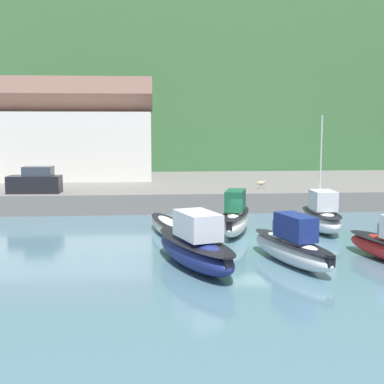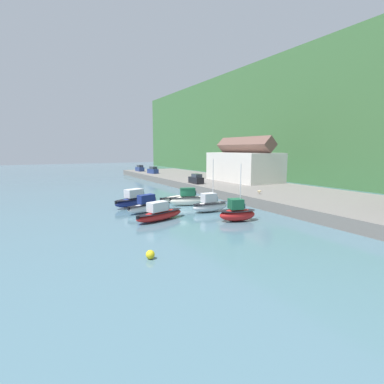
{
  "view_description": "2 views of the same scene",
  "coord_description": "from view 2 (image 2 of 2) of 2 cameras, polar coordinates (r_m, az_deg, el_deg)",
  "views": [
    {
      "loc": [
        -6.31,
        -31.9,
        7.14
      ],
      "look_at": [
        -3.42,
        3.8,
        2.59
      ],
      "focal_mm": 50.0,
      "sensor_mm": 36.0,
      "label": 1
    },
    {
      "loc": [
        41.91,
        -20.89,
        9.2
      ],
      "look_at": [
        -4.9,
        5.03,
        1.5
      ],
      "focal_mm": 28.0,
      "sensor_mm": 36.0,
      "label": 2
    }
  ],
  "objects": [
    {
      "name": "parked_car_1",
      "position": [
        94.89,
        -7.46,
        4.09
      ],
      "size": [
        4.41,
        2.37,
        2.16
      ],
      "rotation": [
        0.0,
        0.0,
        1.71
      ],
      "color": "navy",
      "rests_on": "quay_promenade"
    },
    {
      "name": "ground_plane",
      "position": [
        47.72,
        -2.43,
        -2.94
      ],
      "size": [
        320.0,
        320.0,
        0.0
      ],
      "primitive_type": "plane",
      "color": "slate"
    },
    {
      "name": "parked_car_0",
      "position": [
        105.27,
        -9.91,
        4.43
      ],
      "size": [
        4.24,
        1.88,
        2.16
      ],
      "rotation": [
        0.0,
        0.0,
        1.59
      ],
      "color": "navy",
      "rests_on": "quay_promenade"
    },
    {
      "name": "moored_boat_3",
      "position": [
        39.0,
        8.58,
        -3.92
      ],
      "size": [
        3.4,
        5.27,
        7.35
      ],
      "rotation": [
        0.0,
        0.0,
        -0.25
      ],
      "color": "red",
      "rests_on": "ground_plane"
    },
    {
      "name": "moored_boat_6",
      "position": [
        39.16,
        -6.21,
        -4.1
      ],
      "size": [
        4.2,
        7.85,
        2.48
      ],
      "rotation": [
        0.0,
        0.0,
        0.32
      ],
      "color": "red",
      "rests_on": "ground_plane"
    },
    {
      "name": "moored_boat_5",
      "position": [
        44.47,
        -8.4,
        -2.58
      ],
      "size": [
        3.55,
        7.4,
        2.62
      ],
      "rotation": [
        0.0,
        0.0,
        0.28
      ],
      "color": "silver",
      "rests_on": "ground_plane"
    },
    {
      "name": "dog_on_quay",
      "position": [
        52.11,
        12.69,
        0.12
      ],
      "size": [
        0.88,
        0.38,
        0.68
      ],
      "rotation": [
        0.0,
        0.0,
        4.81
      ],
      "color": "tan",
      "rests_on": "quay_promenade"
    },
    {
      "name": "moored_boat_4",
      "position": [
        49.04,
        -10.69,
        -1.51
      ],
      "size": [
        4.61,
        8.28,
        2.86
      ],
      "rotation": [
        0.0,
        0.0,
        0.32
      ],
      "color": "navy",
      "rests_on": "ground_plane"
    },
    {
      "name": "mooring_buoy_0",
      "position": [
        26.01,
        -7.96,
        -11.71
      ],
      "size": [
        0.76,
        0.76,
        0.76
      ],
      "color": "yellow",
      "rests_on": "ground_plane"
    },
    {
      "name": "moored_boat_2",
      "position": [
        44.31,
        3.47,
        -2.44
      ],
      "size": [
        2.0,
        5.86,
        7.74
      ],
      "rotation": [
        0.0,
        0.0,
        -0.01
      ],
      "color": "silver",
      "rests_on": "ground_plane"
    },
    {
      "name": "harbor_clubhouse",
      "position": [
        72.9,
        9.86,
        5.13
      ],
      "size": [
        17.89,
        10.27,
        10.48
      ],
      "color": "silver",
      "rests_on": "quay_promenade"
    },
    {
      "name": "moored_boat_0",
      "position": [
        53.0,
        -2.96,
        -1.2
      ],
      "size": [
        2.97,
        7.4,
        1.06
      ],
      "rotation": [
        0.0,
        0.0,
        0.21
      ],
      "color": "white",
      "rests_on": "ground_plane"
    },
    {
      "name": "quay_promenade",
      "position": [
        59.37,
        15.39,
        -0.24
      ],
      "size": [
        131.45,
        20.56,
        1.62
      ],
      "color": "slate",
      "rests_on": "ground_plane"
    },
    {
      "name": "parked_car_2",
      "position": [
        66.46,
        0.8,
        2.43
      ],
      "size": [
        4.26,
        1.94,
        2.16
      ],
      "rotation": [
        0.0,
        0.0,
        1.54
      ],
      "color": "black",
      "rests_on": "quay_promenade"
    },
    {
      "name": "moored_boat_1",
      "position": [
        49.11,
        -0.51,
        -1.32
      ],
      "size": [
        3.41,
        7.03,
        2.92
      ],
      "rotation": [
        0.0,
        0.0,
        -0.28
      ],
      "color": "white",
      "rests_on": "ground_plane"
    }
  ]
}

